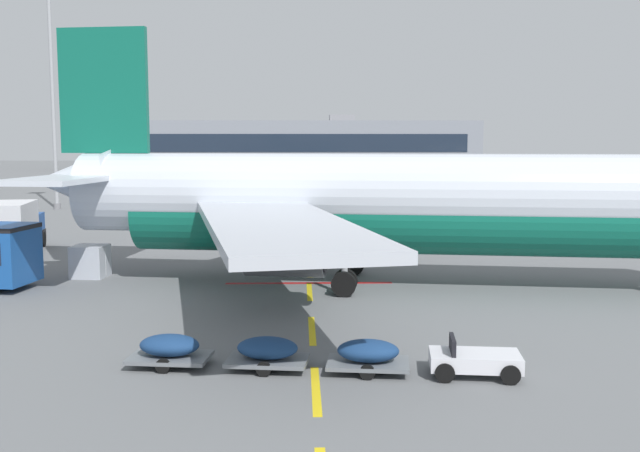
{
  "coord_description": "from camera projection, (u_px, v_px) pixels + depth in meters",
  "views": [
    {
      "loc": [
        17.58,
        -12.46,
        6.8
      ],
      "look_at": [
        18.49,
        20.54,
        2.93
      ],
      "focal_mm": 40.98,
      "sensor_mm": 36.0,
      "label": 1
    }
  ],
  "objects": [
    {
      "name": "uld_cargo_container",
      "position": [
        90.0,
        261.0,
        36.49
      ],
      "size": [
        1.77,
        1.73,
        1.6
      ],
      "color": "#B7BCC6",
      "rests_on": "ground"
    },
    {
      "name": "baggage_train",
      "position": [
        318.0,
        353.0,
        21.61
      ],
      "size": [
        11.69,
        2.97,
        1.14
      ],
      "color": "silver",
      "rests_on": "ground"
    },
    {
      "name": "apron_light_mast_near",
      "position": [
        50.0,
        43.0,
        70.91
      ],
      "size": [
        1.8,
        1.8,
        26.29
      ],
      "color": "slate",
      "rests_on": "ground"
    },
    {
      "name": "apron_paint_markings",
      "position": [
        306.0,
        241.0,
        49.67
      ],
      "size": [
        8.0,
        95.0,
        0.01
      ],
      "color": "yellow",
      "rests_on": "ground"
    },
    {
      "name": "ground",
      "position": [
        605.0,
        234.0,
        53.49
      ],
      "size": [
        400.0,
        400.0,
        0.0
      ],
      "primitive_type": "plane",
      "color": "slate"
    },
    {
      "name": "fuel_service_truck",
      "position": [
        13.0,
        226.0,
        44.24
      ],
      "size": [
        3.43,
        7.27,
        3.14
      ],
      "color": "black",
      "rests_on": "ground"
    },
    {
      "name": "airliner_foreground",
      "position": [
        380.0,
        202.0,
        34.23
      ],
      "size": [
        34.77,
        34.22,
        12.2
      ],
      "color": "silver",
      "rests_on": "ground"
    },
    {
      "name": "terminal_satellite",
      "position": [
        286.0,
        145.0,
        177.14
      ],
      "size": [
        91.18,
        22.25,
        12.98
      ],
      "color": "gray",
      "rests_on": "ground"
    }
  ]
}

